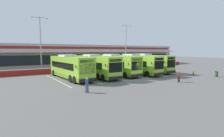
% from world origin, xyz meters
% --- Properties ---
extents(ground_plane, '(200.00, 200.00, 0.00)m').
position_xyz_m(ground_plane, '(0.00, 0.00, 0.00)').
color(ground_plane, '#605E5B').
extents(terminal_building, '(70.00, 13.00, 6.00)m').
position_xyz_m(terminal_building, '(-0.00, 26.91, 3.01)').
color(terminal_building, '#B7B7B2').
rests_on(terminal_building, ground).
extents(red_barrier_wall, '(60.00, 0.40, 1.10)m').
position_xyz_m(red_barrier_wall, '(0.00, 14.50, 0.56)').
color(red_barrier_wall, maroon).
rests_on(red_barrier_wall, ground).
extents(coach_bus_leftmost, '(3.24, 12.23, 3.78)m').
position_xyz_m(coach_bus_leftmost, '(-8.19, 6.63, 1.79)').
color(coach_bus_leftmost, '#8CC633').
rests_on(coach_bus_leftmost, ground).
extents(coach_bus_left_centre, '(3.24, 12.23, 3.78)m').
position_xyz_m(coach_bus_left_centre, '(-4.04, 6.19, 1.79)').
color(coach_bus_left_centre, '#8CC633').
rests_on(coach_bus_left_centre, ground).
extents(coach_bus_centre, '(3.24, 12.23, 3.78)m').
position_xyz_m(coach_bus_centre, '(0.19, 6.49, 1.79)').
color(coach_bus_centre, '#8CC633').
rests_on(coach_bus_centre, ground).
extents(coach_bus_right_centre, '(3.24, 12.23, 3.78)m').
position_xyz_m(coach_bus_right_centre, '(4.27, 5.66, 1.79)').
color(coach_bus_right_centre, '#8CC633').
rests_on(coach_bus_right_centre, ground).
extents(coach_bus_rightmost, '(3.24, 12.23, 3.78)m').
position_xyz_m(coach_bus_rightmost, '(8.48, 6.57, 1.79)').
color(coach_bus_rightmost, '#8CC633').
rests_on(coach_bus_rightmost, ground).
extents(bay_stripe_far_west, '(0.14, 13.00, 0.01)m').
position_xyz_m(bay_stripe_far_west, '(-10.50, 6.00, 0.00)').
color(bay_stripe_far_west, silver).
rests_on(bay_stripe_far_west, ground).
extents(bay_stripe_west, '(0.14, 13.00, 0.01)m').
position_xyz_m(bay_stripe_west, '(-6.30, 6.00, 0.00)').
color(bay_stripe_west, silver).
rests_on(bay_stripe_west, ground).
extents(bay_stripe_mid_west, '(0.14, 13.00, 0.01)m').
position_xyz_m(bay_stripe_mid_west, '(-2.10, 6.00, 0.00)').
color(bay_stripe_mid_west, silver).
rests_on(bay_stripe_mid_west, ground).
extents(bay_stripe_centre, '(0.14, 13.00, 0.01)m').
position_xyz_m(bay_stripe_centre, '(2.10, 6.00, 0.00)').
color(bay_stripe_centre, silver).
rests_on(bay_stripe_centre, ground).
extents(bay_stripe_mid_east, '(0.14, 13.00, 0.01)m').
position_xyz_m(bay_stripe_mid_east, '(6.30, 6.00, 0.00)').
color(bay_stripe_mid_east, silver).
rests_on(bay_stripe_mid_east, ground).
extents(bay_stripe_east, '(0.14, 13.00, 0.01)m').
position_xyz_m(bay_stripe_east, '(10.50, 6.00, 0.00)').
color(bay_stripe_east, silver).
rests_on(bay_stripe_east, ground).
extents(pedestrian_with_handbag, '(0.58, 0.56, 1.62)m').
position_xyz_m(pedestrian_with_handbag, '(3.51, -4.90, 0.86)').
color(pedestrian_with_handbag, '#33333D').
rests_on(pedestrian_with_handbag, ground).
extents(pedestrian_in_dark_coat, '(0.45, 0.44, 1.62)m').
position_xyz_m(pedestrian_in_dark_coat, '(-10.02, -3.54, 0.87)').
color(pedestrian_in_dark_coat, slate).
rests_on(pedestrian_in_dark_coat, ground).
extents(pedestrian_child, '(0.27, 0.28, 1.00)m').
position_xyz_m(pedestrian_child, '(11.32, -2.25, 0.54)').
color(pedestrian_child, '#4C4238').
rests_on(pedestrian_child, ground).
extents(lamp_post_west, '(3.24, 0.28, 11.00)m').
position_xyz_m(lamp_post_west, '(-10.47, 16.66, 6.29)').
color(lamp_post_west, '#9E9EA3').
rests_on(lamp_post_west, ground).
extents(lamp_post_centre, '(3.24, 0.28, 11.00)m').
position_xyz_m(lamp_post_centre, '(10.31, 16.12, 6.29)').
color(lamp_post_centre, '#9E9EA3').
rests_on(lamp_post_centre, ground).
extents(litter_bin, '(0.54, 0.54, 0.93)m').
position_xyz_m(litter_bin, '(13.15, -5.25, 0.47)').
color(litter_bin, '#2D5133').
rests_on(litter_bin, ground).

